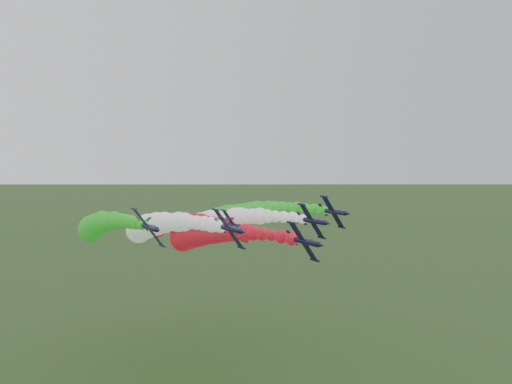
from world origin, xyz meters
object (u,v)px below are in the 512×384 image
at_px(jet_inner_left, 152,226).
at_px(jet_inner_right, 215,222).
at_px(jet_outer_right, 237,215).
at_px(jet_lead, 199,235).
at_px(jet_trail, 166,225).
at_px(jet_outer_left, 97,226).

relative_size(jet_inner_left, jet_inner_right, 1.00).
xyz_separation_m(jet_inner_right, jet_outer_right, (8.91, 3.73, 0.90)).
xyz_separation_m(jet_lead, jet_outer_right, (17.90, 12.57, 2.70)).
height_order(jet_inner_left, jet_outer_right, jet_outer_right).
bearing_deg(jet_outer_right, jet_trail, 154.94).
bearing_deg(jet_lead, jet_trail, 90.59).
distance_m(jet_lead, jet_inner_right, 12.74).
height_order(jet_inner_left, jet_outer_left, jet_inner_left).
height_order(jet_outer_left, jet_trail, jet_outer_left).
xyz_separation_m(jet_inner_right, jet_outer_left, (-29.60, 7.44, 0.15)).
height_order(jet_lead, jet_trail, jet_lead).
bearing_deg(jet_lead, jet_outer_left, 141.68).
distance_m(jet_lead, jet_inner_left, 11.82).
bearing_deg(jet_lead, jet_inner_left, 153.85).
height_order(jet_outer_left, jet_outer_right, jet_outer_right).
bearing_deg(jet_outer_left, jet_inner_left, -47.62).
bearing_deg(jet_trail, jet_inner_left, -122.58).
xyz_separation_m(jet_outer_left, jet_outer_right, (38.50, -3.71, 0.75)).
xyz_separation_m(jet_inner_left, jet_outer_left, (-10.20, 11.18, -0.41)).
bearing_deg(jet_trail, jet_inner_right, -52.94).
bearing_deg(jet_inner_right, jet_trail, 127.06).
distance_m(jet_outer_right, jet_trail, 20.15).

